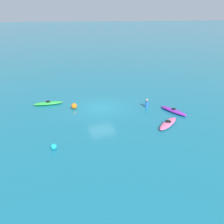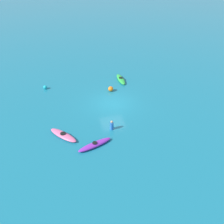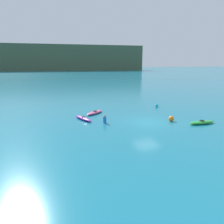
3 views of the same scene
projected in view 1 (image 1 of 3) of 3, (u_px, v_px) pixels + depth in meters
name	position (u px, v px, depth m)	size (l,w,h in m)	color
ground_plane	(102.00, 108.00, 22.96)	(600.00, 600.00, 0.00)	#19728C
kayak_green	(48.00, 103.00, 23.64)	(2.92, 0.83, 0.37)	green
kayak_pink	(168.00, 123.00, 19.26)	(2.74, 2.35, 0.37)	pink
kayak_purple	(173.00, 111.00, 21.80)	(1.54, 3.00, 0.37)	purple
buoy_cyan	(54.00, 147.00, 15.78)	(0.43, 0.43, 0.43)	#19B7C6
buoy_orange	(74.00, 106.00, 22.58)	(0.56, 0.56, 0.56)	orange
person_near_shore	(147.00, 104.00, 22.88)	(0.41, 0.41, 0.88)	blue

